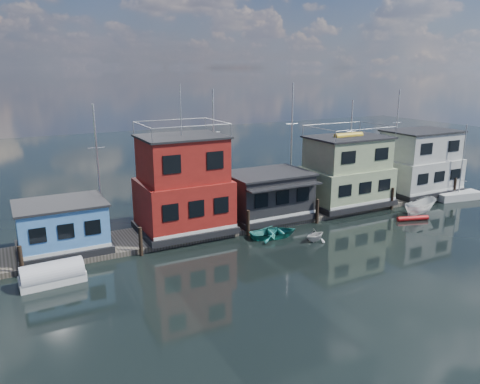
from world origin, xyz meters
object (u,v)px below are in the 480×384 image
day_sailer (458,195)px  red_kayak (413,218)px  houseboat_blue (62,227)px  houseboat_dark (267,195)px  tarp_runabout (52,275)px  houseboat_white (419,163)px  dinghy_teal (274,232)px  motorboat (420,207)px  houseboat_red (183,187)px  houseboat_green (346,172)px  dinghy_white (315,235)px

day_sailer → red_kayak: size_ratio=2.66×
houseboat_blue → houseboat_dark: 17.50m
houseboat_blue → tarp_runabout: size_ratio=1.58×
houseboat_white → red_kayak: (-7.35, -6.27, -3.32)m
houseboat_dark → day_sailer: day_sailer is taller
houseboat_dark → dinghy_teal: 4.87m
motorboat → day_sailer: bearing=-81.1°
dinghy_teal → red_kayak: bearing=-90.4°
houseboat_blue → houseboat_red: houseboat_red is taller
tarp_runabout → dinghy_teal: bearing=-0.7°
houseboat_green → day_sailer: (12.44, -3.38, -3.10)m
houseboat_red → houseboat_dark: (8.00, -0.02, -1.69)m
dinghy_white → dinghy_teal: bearing=34.1°
houseboat_green → motorboat: houseboat_green is taller
houseboat_green → houseboat_white: size_ratio=1.00×
houseboat_green → motorboat: 7.54m
houseboat_dark → motorboat: houseboat_dark is taller
motorboat → houseboat_red: bearing=70.5°
houseboat_blue → dinghy_teal: 16.33m
houseboat_green → dinghy_white: houseboat_green is taller
houseboat_green → dinghy_white: (-8.32, -6.33, -3.02)m
houseboat_dark → houseboat_red: bearing=179.9°
houseboat_green → day_sailer: day_sailer is taller
dinghy_white → tarp_runabout: bearing=71.9°
houseboat_red → dinghy_white: (8.68, -6.33, -3.57)m
houseboat_blue → houseboat_white: (36.50, 0.00, 1.33)m
houseboat_red → dinghy_teal: bearing=-33.3°
day_sailer → red_kayak: 10.21m
houseboat_dark → dinghy_white: 6.62m
dinghy_white → red_kayak: dinghy_white is taller
day_sailer → dinghy_white: bearing=-162.9°
houseboat_white → red_kayak: 10.21m
houseboat_dark → dinghy_white: bearing=-83.9°
houseboat_blue → dinghy_teal: (15.71, -4.07, -1.79)m
houseboat_red → motorboat: bearing=-14.1°
dinghy_white → day_sailer: 20.97m
red_kayak → dinghy_teal: bearing=-172.4°
houseboat_red → houseboat_dark: houseboat_red is taller
houseboat_red → motorboat: (21.47, -5.41, -3.33)m
houseboat_white → houseboat_green: bearing=180.0°
dinghy_white → houseboat_dark: bearing=-7.3°
houseboat_green → day_sailer: bearing=-15.2°
houseboat_white → dinghy_teal: houseboat_white is taller
motorboat → dinghy_teal: (-15.26, 1.33, -0.37)m
houseboat_white → day_sailer: bearing=-54.2°
motorboat → red_kayak: 2.09m
houseboat_dark → tarp_runabout: 19.52m
houseboat_dark → tarp_runabout: houseboat_dark is taller
houseboat_blue → tarp_runabout: (-1.35, -4.76, -1.60)m
houseboat_blue → houseboat_green: 26.53m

